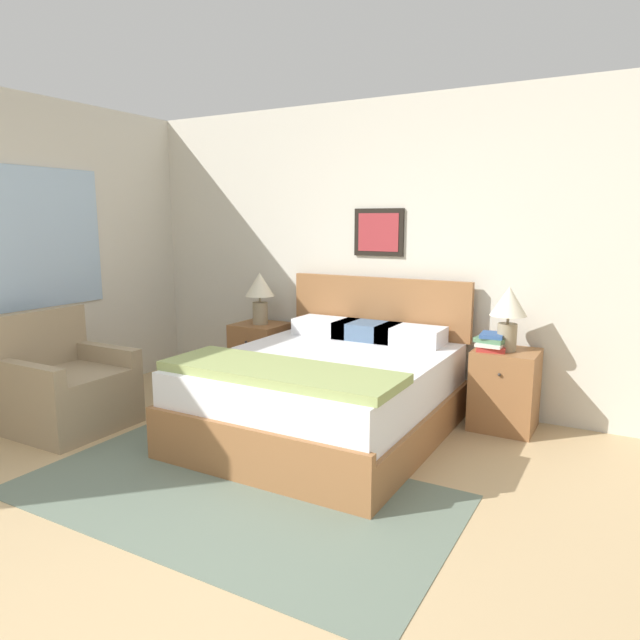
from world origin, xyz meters
TOP-DOWN VIEW (x-y plane):
  - ground_plane at (0.00, 0.00)m, footprint 16.00×16.00m
  - wall_back at (-0.00, 3.18)m, footprint 7.50×0.09m
  - wall_left at (-2.58, 1.57)m, footprint 0.08×5.55m
  - area_rug_main at (-0.11, 0.98)m, footprint 2.59×1.41m
  - bed at (-0.09, 2.13)m, footprint 1.64×1.97m
  - armchair at (-1.90, 1.25)m, footprint 0.76×0.79m
  - nightstand_near_window at (-1.23, 2.88)m, footprint 0.47×0.46m
  - nightstand_by_door at (1.05, 2.88)m, footprint 0.47×0.46m
  - table_lamp_near_window at (-1.21, 2.87)m, footprint 0.27×0.27m
  - table_lamp_by_door at (1.04, 2.87)m, footprint 0.27×0.27m
  - book_thick_bottom at (0.94, 2.84)m, footprint 0.24×0.27m
  - book_hardcover_middle at (0.94, 2.84)m, footprint 0.20×0.29m
  - book_novel_upper at (0.94, 2.84)m, footprint 0.25×0.24m
  - book_slim_near_top at (0.94, 2.84)m, footprint 0.18×0.23m

SIDE VIEW (x-z plane):
  - ground_plane at x=0.00m, z-range 0.00..0.00m
  - area_rug_main at x=-0.11m, z-range 0.00..0.01m
  - armchair at x=-1.90m, z-range -0.15..0.75m
  - nightstand_near_window at x=-1.23m, z-range 0.00..0.61m
  - nightstand_by_door at x=1.05m, z-range 0.00..0.61m
  - bed at x=-0.09m, z-range -0.22..0.87m
  - book_thick_bottom at x=0.94m, z-range 0.61..0.65m
  - book_hardcover_middle at x=0.94m, z-range 0.65..0.68m
  - book_novel_upper at x=0.94m, z-range 0.68..0.71m
  - book_slim_near_top at x=0.94m, z-range 0.71..0.74m
  - table_lamp_near_window at x=-1.21m, z-range 0.69..1.18m
  - table_lamp_by_door at x=1.04m, z-range 0.69..1.18m
  - wall_back at x=0.00m, z-range 0.00..2.60m
  - wall_left at x=-2.58m, z-range 0.01..2.61m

